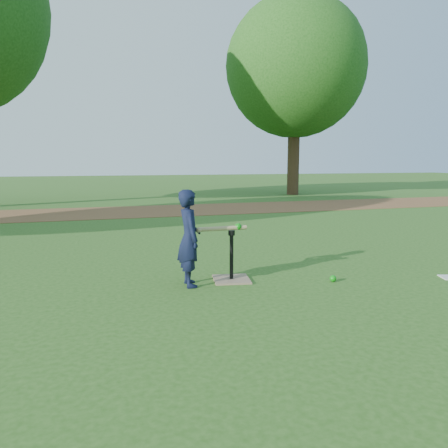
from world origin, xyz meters
name	(u,v)px	position (x,y,z in m)	size (l,w,h in m)	color
ground	(254,274)	(0.00, 0.00, 0.00)	(80.00, 80.00, 0.00)	#285116
dirt_strip	(160,211)	(0.00, 7.50, 0.01)	(24.00, 3.00, 0.01)	brown
child	(189,238)	(-0.91, -0.26, 0.56)	(0.41, 0.27, 1.12)	black
wiffle_ball_ground	(333,278)	(0.77, -0.63, 0.04)	(0.08, 0.08, 0.08)	#0B830F
batting_tee	(231,271)	(-0.37, -0.20, 0.11)	(0.50, 0.50, 0.61)	#8A7057
swing_action	(223,228)	(-0.48, -0.22, 0.65)	(0.63, 0.12, 0.09)	tan
tree_right	(295,67)	(6.50, 12.00, 5.29)	(5.80, 5.80, 8.21)	#382316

